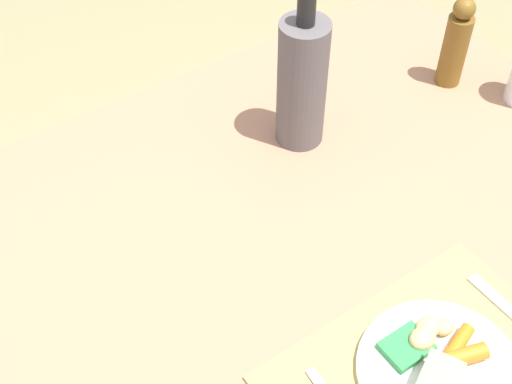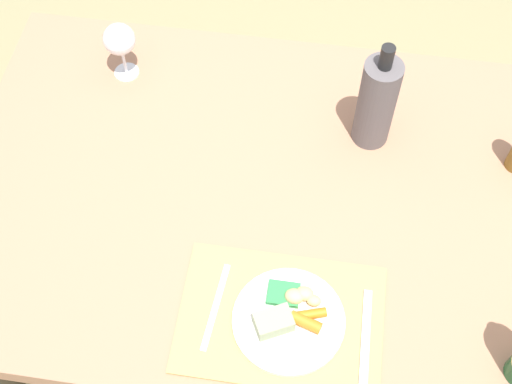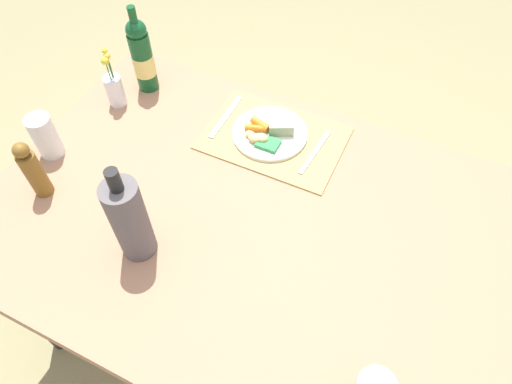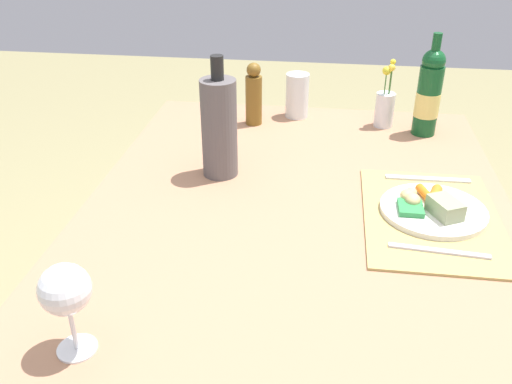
% 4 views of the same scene
% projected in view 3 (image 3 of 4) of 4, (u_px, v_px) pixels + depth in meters
% --- Properties ---
extents(ground_plane, '(8.00, 8.00, 0.00)m').
position_uv_depth(ground_plane, '(253.00, 321.00, 1.88)').
color(ground_plane, '#938A5E').
extents(dining_table, '(1.52, 1.03, 0.76)m').
position_uv_depth(dining_table, '(252.00, 231.00, 1.33)').
color(dining_table, '#A97859').
rests_on(dining_table, ground_plane).
extents(placemat, '(0.44, 0.31, 0.01)m').
position_uv_depth(placemat, '(274.00, 138.00, 1.46)').
color(placemat, tan).
rests_on(placemat, dining_table).
extents(dinner_plate, '(0.24, 0.24, 0.05)m').
position_uv_depth(dinner_plate, '(269.00, 133.00, 1.46)').
color(dinner_plate, white).
rests_on(dinner_plate, placemat).
extents(fork, '(0.03, 0.21, 0.00)m').
position_uv_depth(fork, '(315.00, 152.00, 1.42)').
color(fork, silver).
rests_on(fork, placemat).
extents(knife, '(0.02, 0.22, 0.00)m').
position_uv_depth(knife, '(226.00, 117.00, 1.52)').
color(knife, silver).
rests_on(knife, placemat).
extents(pepper_mill, '(0.05, 0.05, 0.20)m').
position_uv_depth(pepper_mill, '(33.00, 170.00, 1.26)').
color(pepper_mill, brown).
rests_on(pepper_mill, dining_table).
extents(wine_bottle, '(0.07, 0.07, 0.31)m').
position_uv_depth(wine_bottle, '(142.00, 56.00, 1.52)').
color(wine_bottle, '#124D23').
rests_on(wine_bottle, dining_table).
extents(flower_vase, '(0.06, 0.06, 0.22)m').
position_uv_depth(flower_vase, '(114.00, 88.00, 1.52)').
color(flower_vase, silver).
rests_on(flower_vase, dining_table).
extents(water_tumbler, '(0.08, 0.08, 0.14)m').
position_uv_depth(water_tumbler, '(46.00, 138.00, 1.38)').
color(water_tumbler, silver).
rests_on(water_tumbler, dining_table).
extents(cooler_bottle, '(0.09, 0.09, 0.32)m').
position_uv_depth(cooler_bottle, '(130.00, 220.00, 1.11)').
color(cooler_bottle, '#5B5556').
rests_on(cooler_bottle, dining_table).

